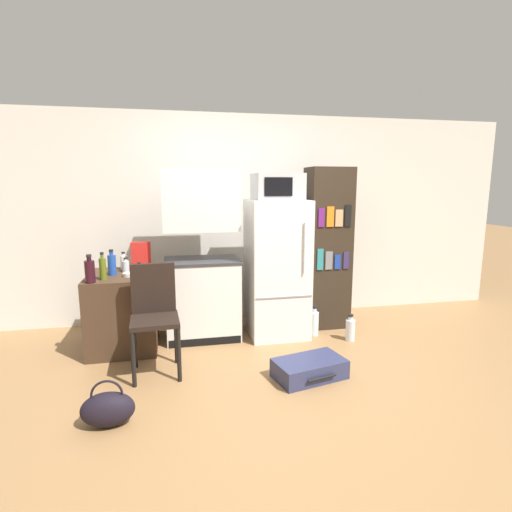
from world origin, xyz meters
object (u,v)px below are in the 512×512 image
at_px(bottle_wine_dark, 90,271).
at_px(bowl, 129,275).
at_px(kitchen_hutch, 202,262).
at_px(bottle_olive_oil, 103,268).
at_px(water_bottle_middle, 314,323).
at_px(side_table, 124,311).
at_px(bookshelf, 327,249).
at_px(microwave, 277,187).
at_px(handbag, 108,409).
at_px(bottle_milk_white, 124,262).
at_px(bottle_ketchup_red, 139,272).
at_px(water_bottle_front, 350,329).
at_px(bottle_clear_short, 126,266).
at_px(refrigerator, 277,268).
at_px(cereal_box, 141,257).
at_px(chair, 154,308).
at_px(suitcase_large_flat, 309,369).
at_px(bottle_blue_soda, 112,264).

height_order(bottle_wine_dark, bowl, bottle_wine_dark).
distance_m(kitchen_hutch, bottle_olive_oil, 0.99).
relative_size(bottle_olive_oil, water_bottle_middle, 0.78).
relative_size(side_table, bookshelf, 0.42).
bearing_deg(bowl, microwave, 6.44).
bearing_deg(handbag, bottle_milk_white, 91.36).
relative_size(bottle_ketchup_red, water_bottle_front, 0.58).
xyz_separation_m(bottle_wine_dark, handbag, (0.27, -1.09, -0.74)).
xyz_separation_m(microwave, bottle_milk_white, (-1.60, 0.16, -0.77)).
xyz_separation_m(bottle_clear_short, bottle_ketchup_red, (0.16, -0.38, 0.01)).
distance_m(refrigerator, water_bottle_middle, 0.73).
relative_size(bottle_olive_oil, cereal_box, 0.86).
distance_m(bottle_milk_white, bottle_ketchup_red, 0.53).
height_order(water_bottle_front, water_bottle_middle, water_bottle_middle).
relative_size(kitchen_hutch, handbag, 4.95).
relative_size(bottle_milk_white, water_bottle_front, 0.65).
xyz_separation_m(water_bottle_front, water_bottle_middle, (-0.32, 0.22, 0.02)).
bearing_deg(refrigerator, kitchen_hutch, 176.05).
relative_size(chair, suitcase_large_flat, 1.45).
bearing_deg(bookshelf, bottle_milk_white, 179.45).
height_order(bottle_clear_short, cereal_box, cereal_box).
bearing_deg(bowl, handbag, -92.10).
xyz_separation_m(suitcase_large_flat, water_bottle_middle, (0.38, 0.93, 0.06)).
bearing_deg(water_bottle_middle, bottle_blue_soda, 178.09).
bearing_deg(microwave, water_bottle_front, -27.28).
xyz_separation_m(suitcase_large_flat, handbag, (-1.58, -0.38, 0.04)).
bearing_deg(bookshelf, side_table, -175.08).
bearing_deg(bottle_olive_oil, bottle_clear_short, 62.17).
height_order(bottle_wine_dark, handbag, bottle_wine_dark).
relative_size(bottle_wine_dark, water_bottle_middle, 0.78).
bearing_deg(microwave, bottle_ketchup_red, -166.78).
relative_size(bottle_clear_short, bottle_ketchup_red, 0.87).
bearing_deg(bottle_olive_oil, refrigerator, 8.84).
xyz_separation_m(bottle_blue_soda, bottle_ketchup_red, (0.28, -0.25, -0.04)).
bearing_deg(microwave, cereal_box, 178.08).
bearing_deg(bottle_olive_oil, side_table, 57.97).
distance_m(bottle_wine_dark, bottle_blue_soda, 0.32).
bearing_deg(bottle_ketchup_red, microwave, 13.22).
relative_size(side_table, bottle_clear_short, 5.28).
relative_size(bottle_wine_dark, chair, 0.27).
relative_size(bowl, chair, 0.13).
relative_size(bottle_milk_white, bottle_olive_oil, 0.72).
bearing_deg(chair, bottle_wine_dark, 149.48).
height_order(bookshelf, bottle_blue_soda, bookshelf).
height_order(side_table, microwave, microwave).
relative_size(bookshelf, bowl, 14.54).
bearing_deg(bottle_clear_short, bottle_wine_dark, -122.09).
height_order(bookshelf, bottle_olive_oil, bookshelf).
xyz_separation_m(bottle_wine_dark, water_bottle_front, (2.54, -0.00, -0.74)).
bearing_deg(bottle_wine_dark, chair, -27.30).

